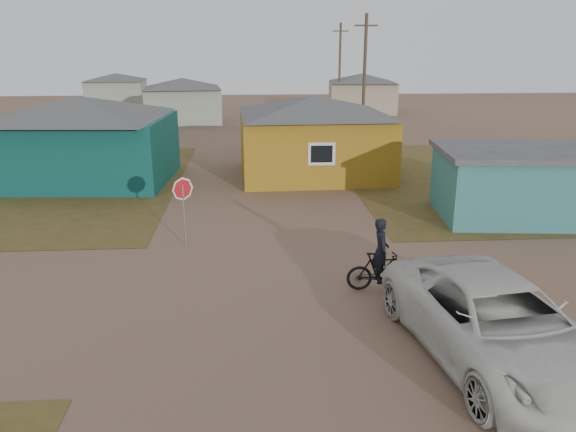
# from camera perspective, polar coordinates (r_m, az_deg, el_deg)

# --- Properties ---
(ground) EXTENTS (120.00, 120.00, 0.00)m
(ground) POSITION_cam_1_polar(r_m,az_deg,el_deg) (14.56, -1.06, -8.43)
(ground) COLOR brown
(grass_ne) EXTENTS (20.00, 18.00, 0.00)m
(grass_ne) POSITION_cam_1_polar(r_m,az_deg,el_deg) (30.59, 24.81, 3.71)
(grass_ne) COLOR brown
(grass_ne) RESTS_ON ground
(house_teal) EXTENTS (8.93, 7.08, 4.00)m
(house_teal) POSITION_cam_1_polar(r_m,az_deg,el_deg) (28.07, -20.34, 7.43)
(house_teal) COLOR #0A3A36
(house_teal) RESTS_ON ground
(house_yellow) EXTENTS (7.72, 6.76, 3.90)m
(house_yellow) POSITION_cam_1_polar(r_m,az_deg,el_deg) (27.63, 2.65, 8.22)
(house_yellow) COLOR #9A6F17
(house_yellow) RESTS_ON ground
(shed_turquoise) EXTENTS (6.71, 4.93, 2.60)m
(shed_turquoise) POSITION_cam_1_polar(r_m,az_deg,el_deg) (22.63, 22.82, 3.10)
(shed_turquoise) COLOR #367775
(shed_turquoise) RESTS_ON ground
(house_pale_west) EXTENTS (7.04, 6.15, 3.60)m
(house_pale_west) POSITION_cam_1_polar(r_m,az_deg,el_deg) (47.62, -10.61, 11.54)
(house_pale_west) COLOR gray
(house_pale_west) RESTS_ON ground
(house_beige_east) EXTENTS (6.95, 6.05, 3.60)m
(house_beige_east) POSITION_cam_1_polar(r_m,az_deg,el_deg) (54.35, 7.53, 12.34)
(house_beige_east) COLOR tan
(house_beige_east) RESTS_ON ground
(house_pale_north) EXTENTS (6.28, 5.81, 3.40)m
(house_pale_north) POSITION_cam_1_polar(r_m,az_deg,el_deg) (60.77, -17.03, 12.15)
(house_pale_north) COLOR gray
(house_pale_north) RESTS_ON ground
(utility_pole_near) EXTENTS (1.40, 0.20, 8.00)m
(utility_pole_near) POSITION_cam_1_polar(r_m,az_deg,el_deg) (35.90, 7.75, 13.58)
(utility_pole_near) COLOR #46392A
(utility_pole_near) RESTS_ON ground
(utility_pole_far) EXTENTS (1.40, 0.20, 8.00)m
(utility_pole_far) POSITION_cam_1_polar(r_m,az_deg,el_deg) (51.80, 5.27, 14.71)
(utility_pole_far) COLOR #46392A
(utility_pole_far) RESTS_ON ground
(stop_sign) EXTENTS (0.73, 0.23, 2.28)m
(stop_sign) POSITION_cam_1_polar(r_m,az_deg,el_deg) (17.97, -10.62, 2.05)
(stop_sign) COLOR gray
(stop_sign) RESTS_ON ground
(cyclist) EXTENTS (1.78, 0.65, 1.99)m
(cyclist) POSITION_cam_1_polar(r_m,az_deg,el_deg) (14.98, 9.34, -4.88)
(cyclist) COLOR black
(cyclist) RESTS_ON ground
(vehicle) EXTENTS (3.66, 6.52, 1.72)m
(vehicle) POSITION_cam_1_polar(r_m,az_deg,el_deg) (12.31, 20.44, -10.17)
(vehicle) COLOR silver
(vehicle) RESTS_ON ground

